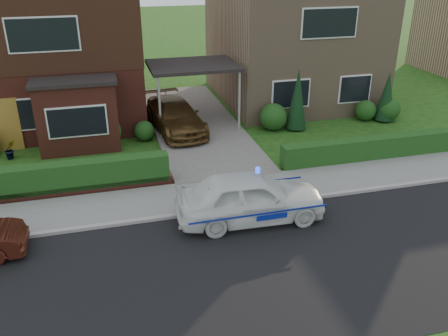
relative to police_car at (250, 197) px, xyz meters
name	(u,v)px	position (x,y,z in m)	size (l,w,h in m)	color
ground	(284,266)	(0.13, -2.40, -0.74)	(120.00, 120.00, 0.00)	#144813
road	(284,266)	(0.13, -2.40, -0.74)	(60.00, 6.00, 0.02)	black
kerb	(247,206)	(0.13, 0.65, -0.68)	(60.00, 0.16, 0.12)	#9E9993
sidewalk	(237,191)	(0.13, 1.70, -0.69)	(60.00, 2.00, 0.10)	slate
driveway	(194,123)	(0.13, 8.60, -0.68)	(3.80, 12.00, 0.12)	#666059
house_left	(52,34)	(-5.65, 11.50, 3.07)	(7.50, 9.53, 7.25)	maroon
house_right	(292,27)	(5.93, 11.59, 2.92)	(7.50, 8.06, 7.25)	#9C7D5F
carport_link	(193,67)	(0.13, 8.55, 1.92)	(3.80, 3.00, 2.77)	black
dwarf_wall	(53,193)	(-5.67, 2.90, -0.56)	(7.70, 0.25, 0.36)	maroon
hedge_left	(54,196)	(-5.67, 3.05, -0.74)	(7.50, 0.55, 0.90)	#133C16
hedge_right	(374,159)	(5.93, 2.95, -0.74)	(7.50, 0.55, 0.80)	#133C16
shrub_left_mid	(104,131)	(-3.87, 6.90, -0.08)	(1.32, 1.32, 1.32)	#133C16
shrub_left_near	(144,131)	(-2.27, 7.20, -0.32)	(0.84, 0.84, 0.84)	#133C16
shrub_right_near	(273,117)	(3.33, 7.00, -0.14)	(1.20, 1.20, 1.20)	#133C16
shrub_right_mid	(366,110)	(7.93, 7.10, -0.26)	(0.96, 0.96, 0.96)	#133C16
shrub_right_far	(389,109)	(8.93, 6.80, -0.20)	(1.08, 1.08, 1.08)	#133C16
conifer_a	(297,101)	(4.33, 6.80, 0.56)	(0.90, 0.90, 2.60)	black
conifer_b	(386,98)	(8.73, 6.80, 0.36)	(0.90, 0.90, 2.20)	black
police_car	(250,197)	(0.00, 0.00, 0.00)	(3.98, 4.41, 1.64)	white
driveway_car	(175,116)	(-0.87, 7.75, 0.03)	(1.83, 4.50, 1.31)	brown
potted_plant_b	(10,150)	(-7.40, 6.60, -0.38)	(0.40, 0.32, 0.73)	gray
potted_plant_c	(71,175)	(-5.12, 3.60, -0.31)	(0.48, 0.48, 0.85)	gray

